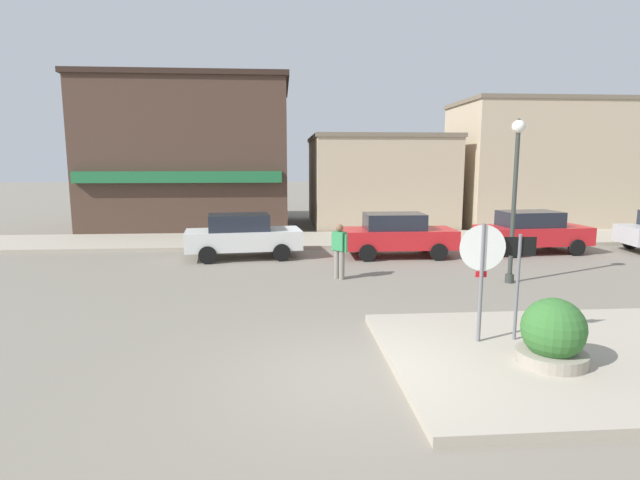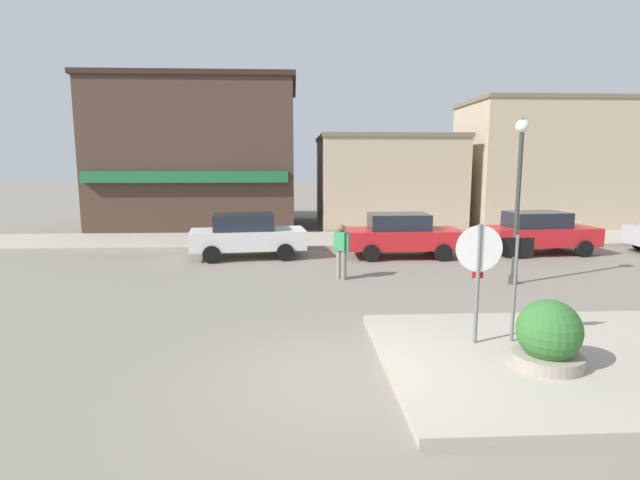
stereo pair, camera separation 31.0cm
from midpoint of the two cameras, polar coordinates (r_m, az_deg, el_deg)
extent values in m
plane|color=gray|center=(8.17, 3.75, -15.46)|extent=(160.00, 160.00, 0.00)
cube|color=#A89E8C|center=(9.69, 27.65, -12.01)|extent=(6.40, 4.80, 0.15)
cube|color=#A89E8C|center=(21.25, -0.48, 0.00)|extent=(80.00, 4.00, 0.15)
cylinder|color=slate|center=(9.34, 18.45, -5.29)|extent=(0.07, 0.07, 2.30)
cylinder|color=red|center=(9.22, 18.62, -0.91)|extent=(0.76, 0.06, 0.76)
cylinder|color=white|center=(9.20, 18.66, -0.93)|extent=(0.82, 0.06, 0.82)
cube|color=red|center=(9.30, 18.49, -3.83)|extent=(0.20, 0.02, 0.11)
cylinder|color=slate|center=(9.68, 22.19, -5.62)|extent=(0.06, 0.06, 2.10)
cube|color=black|center=(9.52, 22.45, -0.76)|extent=(0.60, 0.05, 0.34)
cube|color=white|center=(9.53, 22.43, -0.75)|extent=(0.54, 0.04, 0.29)
cube|color=black|center=(9.54, 22.42, -0.75)|extent=(0.34, 0.03, 0.08)
cylinder|color=gray|center=(9.04, 25.40, -12.68)|extent=(1.10, 1.10, 0.35)
sphere|color=#336B2D|center=(8.86, 25.64, -9.35)|extent=(1.00, 1.00, 1.00)
cylinder|color=#333833|center=(14.72, 22.18, 3.31)|extent=(0.12, 0.12, 4.20)
cylinder|color=#333833|center=(15.02, 21.74, -4.22)|extent=(0.24, 0.24, 0.24)
sphere|color=white|center=(14.69, 22.69, 11.91)|extent=(0.36, 0.36, 0.36)
cone|color=#333833|center=(14.70, 22.73, 12.46)|extent=(0.32, 0.32, 0.18)
cube|color=white|center=(17.83, -7.74, 0.13)|extent=(4.17, 2.16, 0.66)
cube|color=#1E232D|center=(17.74, -8.27, 2.06)|extent=(2.23, 1.63, 0.56)
cylinder|color=black|center=(18.81, -4.04, -0.50)|extent=(0.62, 0.25, 0.60)
cylinder|color=black|center=(17.14, -3.47, -1.42)|extent=(0.62, 0.25, 0.60)
cylinder|color=black|center=(18.73, -11.61, -0.70)|extent=(0.62, 0.25, 0.60)
cylinder|color=black|center=(17.06, -11.78, -1.64)|extent=(0.62, 0.25, 0.60)
cube|color=red|center=(18.05, 9.89, 0.18)|extent=(4.01, 1.73, 0.66)
cube|color=#1E232D|center=(17.94, 9.47, 2.10)|extent=(2.09, 1.41, 0.56)
cylinder|color=black|center=(19.22, 12.93, -0.50)|extent=(0.60, 0.18, 0.60)
cylinder|color=black|center=(17.61, 14.39, -1.40)|extent=(0.60, 0.18, 0.60)
cylinder|color=black|center=(18.71, 5.59, -0.57)|extent=(0.60, 0.18, 0.60)
cylinder|color=black|center=(17.06, 6.39, -1.51)|extent=(0.60, 0.18, 0.60)
cube|color=red|center=(20.20, 24.18, 0.45)|extent=(4.12, 2.02, 0.66)
cube|color=#1E232D|center=(20.05, 23.92, 2.17)|extent=(2.19, 1.56, 0.56)
cylinder|color=black|center=(21.62, 25.74, -0.14)|extent=(0.61, 0.23, 0.60)
cylinder|color=black|center=(20.24, 28.36, -0.88)|extent=(0.61, 0.23, 0.60)
cylinder|color=black|center=(20.37, 19.89, -0.29)|extent=(0.61, 0.23, 0.60)
cylinder|color=black|center=(18.90, 22.25, -1.10)|extent=(0.61, 0.23, 0.60)
cylinder|color=gray|center=(14.52, 2.78, -2.79)|extent=(0.16, 0.16, 0.85)
cylinder|color=gray|center=(14.42, 3.35, -2.88)|extent=(0.16, 0.16, 0.85)
cube|color=#338C51|center=(14.35, 3.09, -0.12)|extent=(0.41, 0.40, 0.54)
sphere|color=brown|center=(14.29, 3.10, 1.39)|extent=(0.22, 0.22, 0.22)
cylinder|color=#338C51|center=(14.49, 2.35, -0.22)|extent=(0.13, 0.13, 0.52)
cylinder|color=#338C51|center=(14.22, 3.83, -0.41)|extent=(0.13, 0.13, 0.52)
cube|color=#473328|center=(27.21, -13.07, 9.13)|extent=(9.66, 7.64, 7.16)
cube|color=#1E6638|center=(23.32, -14.70, 6.98)|extent=(9.18, 0.40, 0.50)
cube|color=#2E211A|center=(27.49, -13.36, 16.86)|extent=(9.95, 7.87, 0.24)
cube|color=tan|center=(27.20, 7.67, 6.49)|extent=(6.93, 7.26, 4.52)
cube|color=#716452|center=(27.21, 7.77, 11.46)|extent=(7.07, 7.41, 0.20)
cube|color=tan|center=(28.66, 24.63, 7.64)|extent=(8.19, 5.23, 6.26)
cube|color=#716452|center=(28.82, 25.06, 14.06)|extent=(8.36, 5.34, 0.20)
camera|label=1|loc=(0.15, -89.26, 0.12)|focal=28.00mm
camera|label=2|loc=(0.15, 90.74, -0.12)|focal=28.00mm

